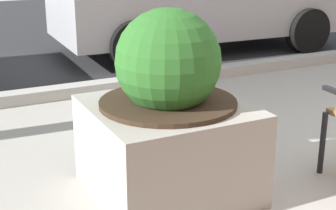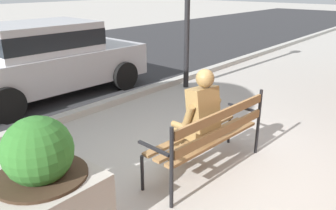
{
  "view_description": "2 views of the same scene",
  "coord_description": "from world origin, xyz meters",
  "px_view_note": "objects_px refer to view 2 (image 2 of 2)",
  "views": [
    {
      "loc": [
        -3.22,
        -2.1,
        1.58
      ],
      "look_at": [
        -1.89,
        0.56,
        0.6
      ],
      "focal_mm": 54.19,
      "sensor_mm": 36.0,
      "label": 1
    },
    {
      "loc": [
        -3.2,
        -2.1,
        2.3
      ],
      "look_at": [
        0.07,
        0.68,
        0.75
      ],
      "focal_mm": 36.0,
      "sensor_mm": 36.0,
      "label": 2
    }
  ],
  "objects_px": {
    "park_bench": "(211,133)",
    "bronze_statue_seated": "(196,121)",
    "parked_car_silver": "(46,57)",
    "concrete_planter": "(43,187)"
  },
  "relations": [
    {
      "from": "concrete_planter",
      "to": "parked_car_silver",
      "type": "height_order",
      "value": "parked_car_silver"
    },
    {
      "from": "parked_car_silver",
      "to": "park_bench",
      "type": "bearing_deg",
      "value": -95.26
    },
    {
      "from": "park_bench",
      "to": "bronze_statue_seated",
      "type": "height_order",
      "value": "bronze_statue_seated"
    },
    {
      "from": "concrete_planter",
      "to": "park_bench",
      "type": "bearing_deg",
      "value": -16.77
    },
    {
      "from": "concrete_planter",
      "to": "parked_car_silver",
      "type": "xyz_separation_m",
      "value": [
        2.36,
        3.83,
        0.34
      ]
    },
    {
      "from": "park_bench",
      "to": "parked_car_silver",
      "type": "height_order",
      "value": "parked_car_silver"
    },
    {
      "from": "park_bench",
      "to": "concrete_planter",
      "type": "bearing_deg",
      "value": 163.23
    },
    {
      "from": "park_bench",
      "to": "bronze_statue_seated",
      "type": "bearing_deg",
      "value": 101.84
    },
    {
      "from": "park_bench",
      "to": "parked_car_silver",
      "type": "relative_size",
      "value": 0.44
    },
    {
      "from": "bronze_statue_seated",
      "to": "concrete_planter",
      "type": "distance_m",
      "value": 1.95
    }
  ]
}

